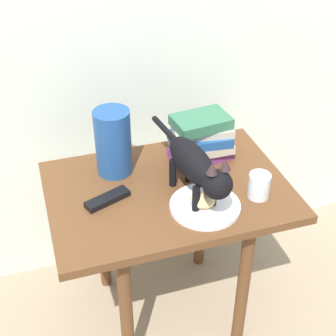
# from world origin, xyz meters

# --- Properties ---
(ground_plane) EXTENTS (6.00, 6.00, 0.00)m
(ground_plane) POSITION_xyz_m (0.00, 0.00, 0.00)
(ground_plane) COLOR gray
(back_panel) EXTENTS (4.00, 0.04, 2.20)m
(back_panel) POSITION_xyz_m (0.00, 0.40, 1.10)
(back_panel) COLOR silver
(back_panel) RESTS_ON ground
(side_table) EXTENTS (0.80, 0.56, 0.62)m
(side_table) POSITION_xyz_m (0.00, 0.00, 0.52)
(side_table) COLOR brown
(side_table) RESTS_ON ground
(plate) EXTENTS (0.22, 0.22, 0.01)m
(plate) POSITION_xyz_m (0.08, -0.13, 0.62)
(plate) COLOR white
(plate) RESTS_ON side_table
(bread_roll) EXTENTS (0.10, 0.09, 0.05)m
(bread_roll) POSITION_xyz_m (0.07, -0.14, 0.65)
(bread_roll) COLOR #E0BC7A
(bread_roll) RESTS_ON plate
(cat) EXTENTS (0.13, 0.48, 0.23)m
(cat) POSITION_xyz_m (0.06, -0.09, 0.75)
(cat) COLOR black
(cat) RESTS_ON side_table
(book_stack) EXTENTS (0.23, 0.16, 0.17)m
(book_stack) POSITION_xyz_m (0.17, 0.13, 0.70)
(book_stack) COLOR #72337A
(book_stack) RESTS_ON side_table
(green_vase) EXTENTS (0.12, 0.12, 0.23)m
(green_vase) POSITION_xyz_m (-0.15, 0.15, 0.73)
(green_vase) COLOR navy
(green_vase) RESTS_ON side_table
(candle_jar) EXTENTS (0.07, 0.07, 0.08)m
(candle_jar) POSITION_xyz_m (0.27, -0.13, 0.65)
(candle_jar) COLOR silver
(candle_jar) RESTS_ON side_table
(tv_remote) EXTENTS (0.16, 0.10, 0.02)m
(tv_remote) POSITION_xyz_m (-0.21, -0.01, 0.63)
(tv_remote) COLOR black
(tv_remote) RESTS_ON side_table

